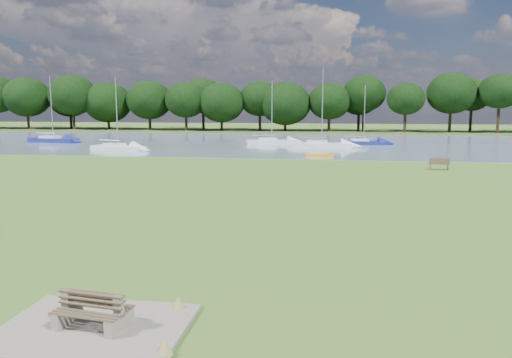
# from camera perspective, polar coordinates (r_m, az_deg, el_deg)

# --- Properties ---
(ground) EXTENTS (220.00, 220.00, 0.00)m
(ground) POSITION_cam_1_polar(r_m,az_deg,el_deg) (25.14, -3.60, -3.19)
(ground) COLOR olive
(river) EXTENTS (220.00, 40.00, 0.10)m
(river) POSITION_cam_1_polar(r_m,az_deg,el_deg) (66.45, 4.17, 4.12)
(river) COLOR slate
(river) RESTS_ON ground
(far_bank) EXTENTS (220.00, 20.00, 0.40)m
(far_bank) POSITION_cam_1_polar(r_m,az_deg,el_deg) (96.32, 5.62, 5.47)
(far_bank) COLOR #4C6626
(far_bank) RESTS_ON ground
(concrete_pad) EXTENTS (4.20, 3.20, 0.10)m
(concrete_pad) POSITION_cam_1_polar(r_m,az_deg,el_deg) (12.43, -18.07, -15.92)
(concrete_pad) COLOR gray
(concrete_pad) RESTS_ON ground
(bench_pair) EXTENTS (1.73, 1.16, 0.88)m
(bench_pair) POSITION_cam_1_polar(r_m,az_deg,el_deg) (12.27, -18.16, -14.19)
(bench_pair) COLOR gray
(bench_pair) RESTS_ON concrete_pad
(riverbank_bench) EXTENTS (1.56, 0.64, 0.94)m
(riverbank_bench) POSITION_cam_1_polar(r_m,az_deg,el_deg) (41.63, 20.20, 1.63)
(riverbank_bench) COLOR brown
(riverbank_bench) RESTS_ON ground
(kayak) EXTENTS (2.71, 0.68, 0.27)m
(kayak) POSITION_cam_1_polar(r_m,az_deg,el_deg) (48.86, 7.30, 2.70)
(kayak) COLOR orange
(kayak) RESTS_ON river
(tree_line) EXTENTS (145.24, 8.69, 10.52)m
(tree_line) POSITION_cam_1_polar(r_m,az_deg,el_deg) (92.14, 6.30, 9.24)
(tree_line) COLOR black
(tree_line) RESTS_ON far_bank
(sailboat_0) EXTENTS (6.66, 3.45, 7.97)m
(sailboat_0) POSITION_cam_1_polar(r_m,az_deg,el_deg) (57.49, -15.55, 3.64)
(sailboat_0) COLOR white
(sailboat_0) RESTS_ON river
(sailboat_1) EXTENTS (6.07, 2.52, 7.35)m
(sailboat_1) POSITION_cam_1_polar(r_m,az_deg,el_deg) (64.33, 12.13, 4.24)
(sailboat_1) COLOR navy
(sailboat_1) RESTS_ON river
(sailboat_4) EXTENTS (6.63, 3.43, 8.01)m
(sailboat_4) POSITION_cam_1_polar(r_m,az_deg,el_deg) (64.13, 1.75, 4.45)
(sailboat_4) COLOR white
(sailboat_4) RESTS_ON river
(sailboat_5) EXTENTS (7.00, 2.30, 9.20)m
(sailboat_5) POSITION_cam_1_polar(r_m,az_deg,el_deg) (59.28, 7.44, 4.07)
(sailboat_5) COLOR white
(sailboat_5) RESTS_ON river
(sailboat_6) EXTENTS (7.31, 3.38, 8.77)m
(sailboat_6) POSITION_cam_1_polar(r_m,az_deg,el_deg) (72.16, -22.21, 4.30)
(sailboat_6) COLOR navy
(sailboat_6) RESTS_ON river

